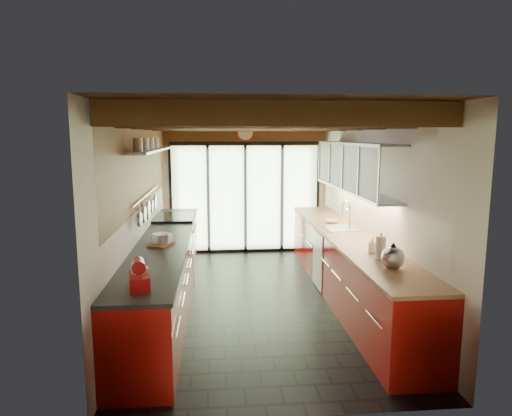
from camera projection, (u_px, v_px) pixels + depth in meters
name	position (u px, v px, depth m)	size (l,w,h in m)	color
ground	(258.00, 299.00, 6.46)	(5.50, 5.50, 0.00)	black
room_shell	(258.00, 183.00, 6.20)	(5.50, 5.50, 5.50)	silver
ceiling_beams	(255.00, 124.00, 6.44)	(3.14, 5.06, 4.90)	#593316
glass_door	(245.00, 169.00, 8.85)	(2.95, 0.10, 2.90)	#C6EAAD
left_counter	(166.00, 270.00, 6.28)	(0.68, 5.00, 0.92)	#A7110D
range_stove	(175.00, 245.00, 7.70)	(0.66, 0.90, 0.97)	silver
right_counter	(347.00, 266.00, 6.50)	(0.68, 5.00, 0.92)	#A7110D
sink_assembly	(341.00, 226.00, 6.81)	(0.45, 0.52, 0.43)	silver
upper_cabinets_right	(354.00, 167.00, 6.58)	(0.34, 3.00, 3.00)	silver
left_wall_fixtures	(150.00, 169.00, 6.22)	(0.28, 2.60, 0.96)	silver
stand_mixer	(139.00, 276.00, 4.14)	(0.24, 0.34, 0.28)	#B30E12
pot_large	(161.00, 239.00, 5.81)	(0.23, 0.23, 0.14)	silver
pot_small	(163.00, 238.00, 6.00)	(0.24, 0.24, 0.09)	silver
cutting_board	(161.00, 245.00, 5.76)	(0.22, 0.31, 0.03)	brown
kettle	(393.00, 256.00, 4.77)	(0.30, 0.33, 0.29)	silver
paper_towel	(381.00, 248.00, 5.12)	(0.14, 0.14, 0.31)	white
soap_bottle	(373.00, 245.00, 5.39)	(0.09, 0.09, 0.20)	silver
bowl	(333.00, 222.00, 7.24)	(0.20, 0.20, 0.05)	silver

